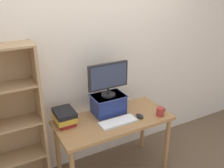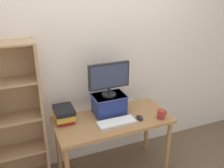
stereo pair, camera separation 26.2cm
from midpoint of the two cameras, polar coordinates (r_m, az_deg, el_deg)
name	(u,v)px [view 2 (the right image)]	position (r m, az deg, el deg)	size (l,w,h in m)	color
back_wall	(98,58)	(2.91, -0.68, 5.85)	(7.00, 0.08, 2.60)	beige
desk	(113,126)	(2.80, 2.94, -9.68)	(1.27, 0.59, 0.74)	#9E7042
bookshelf_unit	(7,118)	(2.77, -20.42, -7.41)	(0.69, 0.28, 1.61)	tan
riser_box	(109,104)	(2.81, 2.01, -4.55)	(0.37, 0.26, 0.22)	navy
computer_monitor	(109,78)	(2.68, 2.11, 1.41)	(0.46, 0.16, 0.38)	black
keyboard	(116,122)	(2.66, 3.82, -8.81)	(0.41, 0.16, 0.02)	silver
computer_mouse	(140,117)	(2.77, 9.08, -7.64)	(0.06, 0.10, 0.04)	black
book_stack	(64,114)	(2.69, -8.10, -6.91)	(0.20, 0.27, 0.16)	maroon
coffee_mug	(161,114)	(2.81, 13.84, -6.79)	(0.12, 0.09, 0.10)	#9E2D28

